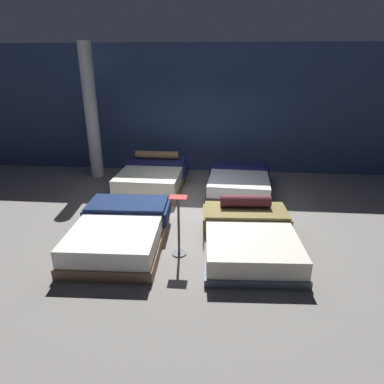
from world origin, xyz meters
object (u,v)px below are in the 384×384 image
Objects in this scene: bed_2 at (152,178)px; support_pillar at (91,113)px; bed_3 at (239,183)px; bed_1 at (249,236)px; bed_0 at (120,231)px; price_sign at (179,233)px.

bed_2 is 2.43m from support_pillar.
bed_2 is at bearing -178.42° from bed_3.
bed_1 is 3.56m from bed_2.
bed_0 is at bearing -64.39° from support_pillar.
bed_1 is (2.22, 0.04, -0.02)m from bed_0.
bed_1 is 1.07× the size of bed_2.
bed_2 is at bearing 125.83° from bed_1.
bed_3 is 3.20m from price_sign.
bed_2 is 2.17m from bed_3.
bed_1 is at bearing -85.51° from bed_3.
bed_2 reaches higher than bed_1.
price_sign reaches higher than bed_3.
bed_1 is 1.10× the size of bed_3.
bed_1 is 1.21m from price_sign.
price_sign is (1.07, -3.06, 0.12)m from bed_2.
bed_2 is at bearing -25.66° from support_pillar.
bed_1 is 2.71m from bed_3.
bed_2 is at bearing 88.22° from bed_0.
support_pillar reaches higher than bed_0.
price_sign is at bearing -69.52° from bed_2.
support_pillar is at bearing 155.63° from bed_2.
bed_0 is 1.01× the size of bed_1.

